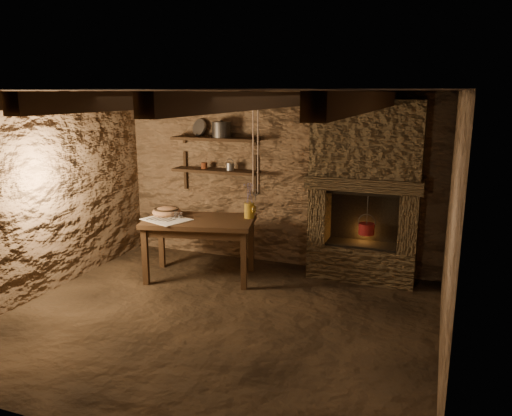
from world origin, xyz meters
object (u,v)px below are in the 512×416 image
at_px(stoneware_jug, 249,203).
at_px(iron_stockpot, 222,130).
at_px(wooden_bowl, 167,212).
at_px(work_table, 200,246).
at_px(red_pot, 367,228).

height_order(stoneware_jug, iron_stockpot, iron_stockpot).
bearing_deg(wooden_bowl, iron_stockpot, 57.48).
relative_size(work_table, red_pot, 2.84).
height_order(wooden_bowl, iron_stockpot, iron_stockpot).
distance_m(work_table, stoneware_jug, 0.86).
xyz_separation_m(stoneware_jug, iron_stockpot, (-0.60, 0.50, 0.88)).
distance_m(stoneware_jug, iron_stockpot, 1.18).
bearing_deg(red_pot, wooden_bowl, -166.12).
relative_size(stoneware_jug, wooden_bowl, 1.20).
bearing_deg(iron_stockpot, wooden_bowl, -122.52).
distance_m(wooden_bowl, red_pot, 2.61).
distance_m(stoneware_jug, wooden_bowl, 1.12).
xyz_separation_m(wooden_bowl, iron_stockpot, (0.47, 0.74, 1.03)).
relative_size(work_table, iron_stockpot, 5.90).
bearing_deg(red_pot, stoneware_jug, -165.36).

